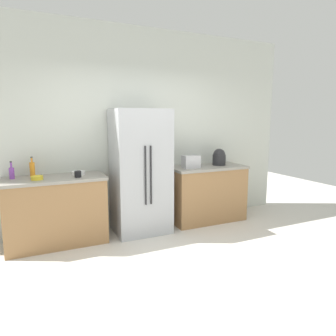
{
  "coord_description": "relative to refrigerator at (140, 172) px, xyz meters",
  "views": [
    {
      "loc": [
        -1.44,
        -2.72,
        1.68
      ],
      "look_at": [
        -0.0,
        0.44,
        1.12
      ],
      "focal_mm": 32.02,
      "sensor_mm": 36.0,
      "label": 1
    }
  ],
  "objects": [
    {
      "name": "bowl_b",
      "position": [
        -1.41,
        -0.05,
        0.03
      ],
      "size": [
        0.15,
        0.15,
        0.05
      ],
      "primitive_type": "cylinder",
      "color": "yellow",
      "rests_on": "counter_left"
    },
    {
      "name": "toaster",
      "position": [
        0.84,
        -0.03,
        0.11
      ],
      "size": [
        0.27,
        0.17,
        0.2
      ],
      "primitive_type": "cube",
      "color": "silver",
      "rests_on": "counter_right"
    },
    {
      "name": "rice_cooker",
      "position": [
        1.42,
        0.04,
        0.14
      ],
      "size": [
        0.22,
        0.22,
        0.28
      ],
      "color": "#262628",
      "rests_on": "counter_right"
    },
    {
      "name": "bowl_a",
      "position": [
        -0.88,
        0.11,
        0.03
      ],
      "size": [
        0.18,
        0.18,
        0.05
      ],
      "primitive_type": "cylinder",
      "color": "white",
      "rests_on": "counter_left"
    },
    {
      "name": "bottle_b",
      "position": [
        -1.7,
        0.15,
        0.09
      ],
      "size": [
        0.06,
        0.06,
        0.23
      ],
      "color": "purple",
      "rests_on": "counter_left"
    },
    {
      "name": "cup_b",
      "position": [
        -0.91,
        -0.1,
        0.05
      ],
      "size": [
        0.09,
        0.09,
        0.09
      ],
      "primitive_type": "cylinder",
      "color": "black",
      "rests_on": "counter_left"
    },
    {
      "name": "kitchen_back_panel",
      "position": [
        0.0,
        0.39,
        0.62
      ],
      "size": [
        5.54,
        0.1,
        3.07
      ],
      "primitive_type": "cube",
      "color": "silver",
      "rests_on": "ground_plane"
    },
    {
      "name": "ground_plane",
      "position": [
        0.0,
        -1.43,
        -0.92
      ],
      "size": [
        11.09,
        11.09,
        0.0
      ],
      "primitive_type": "plane",
      "color": "beige"
    },
    {
      "name": "bottle_a",
      "position": [
        -1.46,
        0.19,
        0.11
      ],
      "size": [
        0.07,
        0.07,
        0.27
      ],
      "color": "orange",
      "rests_on": "counter_left"
    },
    {
      "name": "refrigerator",
      "position": [
        0.0,
        0.0,
        0.0
      ],
      "size": [
        0.8,
        0.67,
        1.83
      ],
      "color": "#B2B5BA",
      "rests_on": "ground_plane"
    },
    {
      "name": "counter_left",
      "position": [
        -1.19,
        0.03,
        -0.45
      ],
      "size": [
        1.3,
        0.63,
        0.92
      ],
      "color": "#9E7247",
      "rests_on": "ground_plane"
    },
    {
      "name": "counter_right",
      "position": [
        1.18,
        0.03,
        -0.45
      ],
      "size": [
        1.27,
        0.63,
        0.92
      ],
      "color": "#9E7247",
      "rests_on": "ground_plane"
    },
    {
      "name": "cup_a",
      "position": [
        1.06,
        0.15,
        0.06
      ],
      "size": [
        0.08,
        0.08,
        0.1
      ],
      "primitive_type": "cylinder",
      "color": "blue",
      "rests_on": "counter_right"
    }
  ]
}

